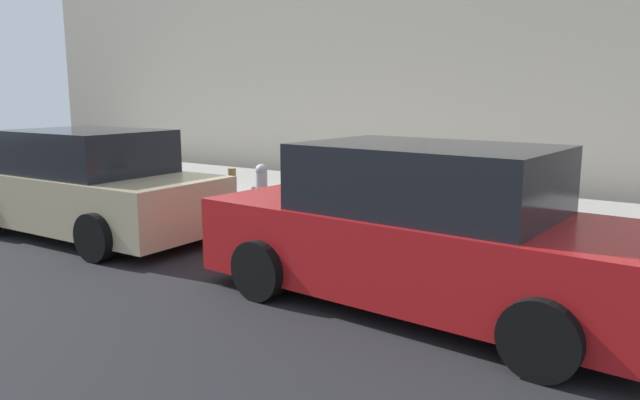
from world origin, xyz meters
The scene contains 13 objects.
ground_plane centered at (0.00, 0.00, 0.00)m, with size 40.00×40.00×0.00m, color black.
sidewalk_curb centered at (0.00, -2.50, 0.07)m, with size 18.00×5.00×0.14m, color #9E9B93.
suitcase_olive_0 centered at (-4.19, -0.68, 0.51)m, with size 0.48×0.23×1.07m.
suitcase_black_1 centered at (-3.69, -0.63, 0.40)m, with size 0.42×0.20×0.58m.
suitcase_silver_2 centered at (-3.21, -0.67, 0.46)m, with size 0.43×0.27×0.70m.
suitcase_maroon_3 centered at (-2.70, -0.69, 0.41)m, with size 0.49×0.23×0.60m.
suitcase_navy_4 centered at (-2.22, -0.70, 0.44)m, with size 0.38×0.22×0.81m.
suitcase_red_5 centered at (-1.74, -0.69, 0.40)m, with size 0.47×0.22×0.77m.
fire_hydrant centered at (-1.04, -0.65, 0.56)m, with size 0.39×0.21×0.80m.
bollard_post centered at (-0.49, -0.50, 0.49)m, with size 0.14×0.14×0.70m, color brown.
parking_meter centered at (-5.36, -0.90, 0.97)m, with size 0.12×0.09×1.27m.
parked_car_red_0 centered at (-5.24, 1.81, 0.77)m, with size 4.77×2.20×1.64m.
parked_car_beige_1 centered at (0.27, 1.81, 0.75)m, with size 4.30×2.15×1.60m.
Camera 1 is at (-7.65, 7.21, 2.13)m, focal length 33.59 mm.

